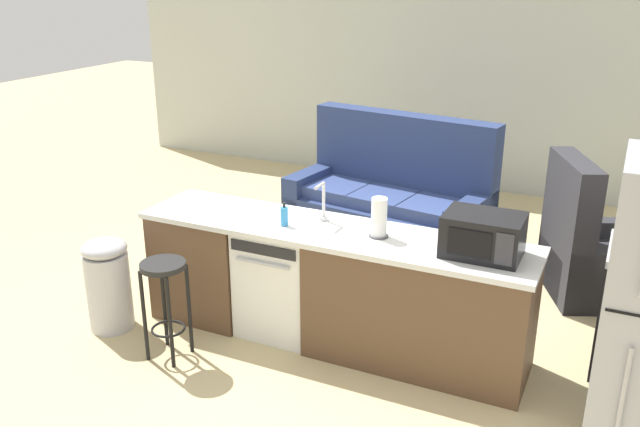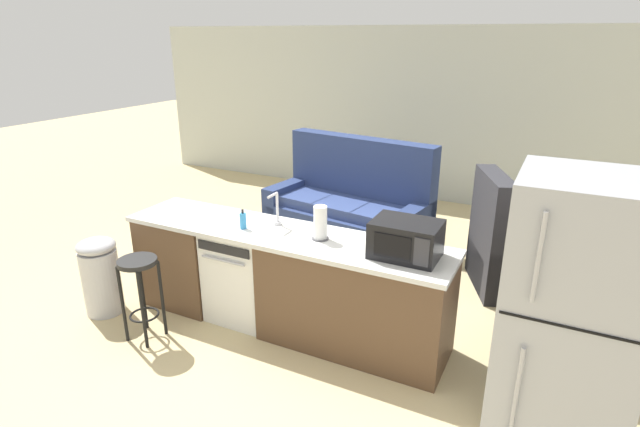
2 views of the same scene
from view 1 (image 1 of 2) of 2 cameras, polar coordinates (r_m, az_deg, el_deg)
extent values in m
plane|color=tan|center=(5.30, -0.60, -10.15)|extent=(24.00, 24.00, 0.00)
cube|color=beige|center=(8.60, 13.74, 10.41)|extent=(10.00, 0.06, 2.60)
cube|color=brown|center=(5.53, -9.31, -4.09)|extent=(0.75, 0.62, 0.86)
cube|color=brown|center=(4.83, 8.30, -7.76)|extent=(1.55, 0.62, 0.86)
cube|color=silver|center=(4.86, 0.96, -1.54)|extent=(2.94, 0.66, 0.04)
cube|color=black|center=(5.23, 0.90, -10.13)|extent=(2.86, 0.56, 0.08)
cube|color=white|center=(5.20, -3.11, -5.55)|extent=(0.58, 0.58, 0.84)
cube|color=black|center=(4.82, -4.85, -3.07)|extent=(0.52, 0.01, 0.08)
cylinder|color=#B2B2B7|center=(4.85, -4.90, -4.21)|extent=(0.44, 0.02, 0.02)
cylinder|color=#B2B2B7|center=(3.84, 23.91, -15.33)|extent=(0.02, 0.02, 0.78)
cube|color=black|center=(4.49, 13.57, -1.77)|extent=(0.50, 0.36, 0.28)
cube|color=black|center=(4.34, 12.47, -2.51)|extent=(0.27, 0.01, 0.18)
cube|color=#2D2D33|center=(4.30, 15.25, -2.95)|extent=(0.11, 0.01, 0.21)
cylinder|color=silver|center=(5.01, 0.31, -0.42)|extent=(0.07, 0.07, 0.03)
cylinder|color=silver|center=(4.96, 0.31, 1.15)|extent=(0.02, 0.02, 0.26)
cylinder|color=silver|center=(4.86, -0.04, 2.36)|extent=(0.02, 0.14, 0.02)
cylinder|color=#4C4C51|center=(4.73, 4.95, -1.87)|extent=(0.14, 0.14, 0.01)
cylinder|color=white|center=(4.68, 5.00, -0.27)|extent=(0.11, 0.11, 0.27)
cylinder|color=#338CCC|center=(4.90, -3.03, -0.25)|extent=(0.06, 0.06, 0.14)
cylinder|color=black|center=(4.87, -3.05, 0.72)|extent=(0.02, 0.02, 0.04)
cylinder|color=black|center=(4.83, -13.10, -4.28)|extent=(0.32, 0.32, 0.04)
cylinder|color=black|center=(4.98, -14.58, -8.38)|extent=(0.03, 0.03, 0.70)
cylinder|color=black|center=(4.85, -12.51, -9.00)|extent=(0.03, 0.03, 0.70)
cylinder|color=black|center=(5.13, -13.00, -7.35)|extent=(0.03, 0.03, 0.70)
cylinder|color=black|center=(5.01, -10.96, -7.91)|extent=(0.03, 0.03, 0.70)
torus|color=black|center=(5.05, -12.65, -9.45)|extent=(0.25, 0.25, 0.02)
cylinder|color=#B7B7BC|center=(5.51, -17.35, -6.26)|extent=(0.34, 0.34, 0.62)
ellipsoid|color=#B7B7BC|center=(5.36, -17.74, -2.80)|extent=(0.35, 0.35, 0.14)
cube|color=navy|center=(6.95, 5.58, -0.69)|extent=(2.11, 1.20, 0.42)
cube|color=navy|center=(7.09, 6.98, 3.31)|extent=(2.01, 0.54, 1.27)
cube|color=navy|center=(7.36, -0.54, 1.43)|extent=(0.34, 0.92, 0.62)
cube|color=navy|center=(6.57, 12.51, -1.43)|extent=(0.34, 0.92, 0.62)
cube|color=#35477D|center=(7.08, 1.56, 2.11)|extent=(0.65, 0.71, 0.12)
cube|color=#35477D|center=(6.82, 5.46, 1.30)|extent=(0.65, 0.71, 0.12)
cube|color=#35477D|center=(6.59, 9.64, 0.42)|extent=(0.65, 0.71, 0.12)
cube|color=#2D2D33|center=(6.30, 22.33, -4.59)|extent=(1.07, 1.10, 0.40)
cube|color=#2D2D33|center=(6.05, 20.17, -1.18)|extent=(0.52, 0.86, 1.20)
cube|color=#2D2D33|center=(5.98, 23.51, -5.30)|extent=(0.80, 0.46, 0.55)
cube|color=#2D2D33|center=(6.57, 21.43, -2.74)|extent=(0.80, 0.46, 0.55)
camera|label=2|loc=(0.82, 37.82, 1.89)|focal=28.00mm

